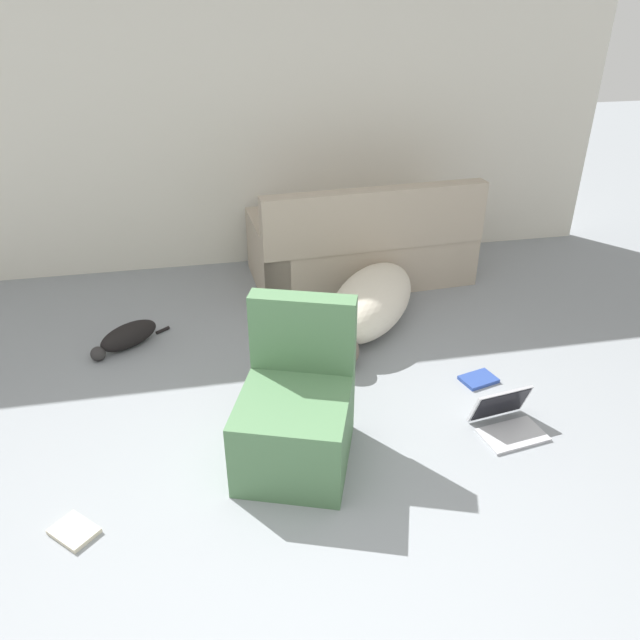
{
  "coord_description": "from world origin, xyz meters",
  "views": [
    {
      "loc": [
        -0.19,
        -1.54,
        2.26
      ],
      "look_at": [
        0.43,
        1.58,
        0.48
      ],
      "focal_mm": 35.0,
      "sensor_mm": 36.0,
      "label": 1
    }
  ],
  "objects_px": {
    "laptop_open": "(505,417)",
    "side_chair": "(296,413)",
    "book_blue": "(478,379)",
    "dog": "(370,304)",
    "couch": "(361,248)",
    "book_cream": "(74,531)",
    "cat": "(127,337)"
  },
  "relations": [
    {
      "from": "couch",
      "to": "cat",
      "type": "distance_m",
      "value": 2.01
    },
    {
      "from": "dog",
      "to": "book_cream",
      "type": "distance_m",
      "value": 2.42
    },
    {
      "from": "couch",
      "to": "book_blue",
      "type": "bearing_deg",
      "value": 98.61
    },
    {
      "from": "couch",
      "to": "book_cream",
      "type": "height_order",
      "value": "couch"
    },
    {
      "from": "side_chair",
      "to": "cat",
      "type": "bearing_deg",
      "value": 146.07
    },
    {
      "from": "cat",
      "to": "book_blue",
      "type": "distance_m",
      "value": 2.36
    },
    {
      "from": "couch",
      "to": "cat",
      "type": "xyz_separation_m",
      "value": [
        -1.85,
        -0.78,
        -0.19
      ]
    },
    {
      "from": "book_blue",
      "to": "cat",
      "type": "bearing_deg",
      "value": 158.87
    },
    {
      "from": "dog",
      "to": "cat",
      "type": "bearing_deg",
      "value": -57.56
    },
    {
      "from": "laptop_open",
      "to": "side_chair",
      "type": "bearing_deg",
      "value": 171.37
    },
    {
      "from": "dog",
      "to": "side_chair",
      "type": "relative_size",
      "value": 1.61
    },
    {
      "from": "dog",
      "to": "book_blue",
      "type": "bearing_deg",
      "value": 66.57
    },
    {
      "from": "couch",
      "to": "side_chair",
      "type": "relative_size",
      "value": 2.15
    },
    {
      "from": "couch",
      "to": "dog",
      "type": "bearing_deg",
      "value": 76.34
    },
    {
      "from": "cat",
      "to": "side_chair",
      "type": "distance_m",
      "value": 1.64
    },
    {
      "from": "couch",
      "to": "book_cream",
      "type": "xyz_separation_m",
      "value": [
        -1.98,
        -2.41,
        -0.26
      ]
    },
    {
      "from": "cat",
      "to": "laptop_open",
      "type": "xyz_separation_m",
      "value": [
        2.15,
        -1.3,
        -0.01
      ]
    },
    {
      "from": "cat",
      "to": "book_blue",
      "type": "relative_size",
      "value": 2.13
    },
    {
      "from": "cat",
      "to": "couch",
      "type": "bearing_deg",
      "value": 166.27
    },
    {
      "from": "couch",
      "to": "book_cream",
      "type": "distance_m",
      "value": 3.13
    },
    {
      "from": "cat",
      "to": "book_cream",
      "type": "xyz_separation_m",
      "value": [
        -0.13,
        -1.63,
        -0.07
      ]
    },
    {
      "from": "book_blue",
      "to": "dog",
      "type": "bearing_deg",
      "value": 122.23
    },
    {
      "from": "couch",
      "to": "laptop_open",
      "type": "relative_size",
      "value": 4.57
    },
    {
      "from": "couch",
      "to": "side_chair",
      "type": "distance_m",
      "value": 2.26
    },
    {
      "from": "book_cream",
      "to": "side_chair",
      "type": "xyz_separation_m",
      "value": [
        1.09,
        0.33,
        0.26
      ]
    },
    {
      "from": "cat",
      "to": "book_blue",
      "type": "height_order",
      "value": "cat"
    },
    {
      "from": "cat",
      "to": "laptop_open",
      "type": "relative_size",
      "value": 1.33
    },
    {
      "from": "book_cream",
      "to": "side_chair",
      "type": "distance_m",
      "value": 1.17
    },
    {
      "from": "laptop_open",
      "to": "book_blue",
      "type": "relative_size",
      "value": 1.59
    },
    {
      "from": "laptop_open",
      "to": "couch",
      "type": "bearing_deg",
      "value": 89.58
    },
    {
      "from": "laptop_open",
      "to": "side_chair",
      "type": "distance_m",
      "value": 1.21
    },
    {
      "from": "couch",
      "to": "side_chair",
      "type": "bearing_deg",
      "value": 63.42
    }
  ]
}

